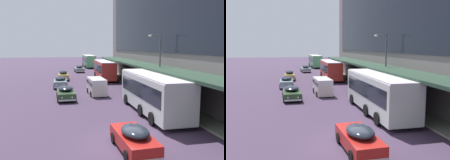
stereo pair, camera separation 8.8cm
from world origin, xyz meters
The scene contains 12 objects.
ground centered at (0.00, 0.00, 0.00)m, with size 240.00×240.00×0.00m, color #3F2F45.
transit_bus_kerbside_front centered at (3.97, 6.14, 1.93)m, with size 2.86×10.74×3.38m.
transit_bus_kerbside_rear centered at (3.97, 28.74, 1.86)m, with size 2.92×10.26×3.23m.
transit_bus_kerbside_far centered at (4.36, 53.98, 1.90)m, with size 2.87×9.54×3.32m.
sedan_oncoming_rear centered at (-3.04, 29.85, 0.79)m, with size 1.85×4.98×1.60m.
sedan_far_back centered at (0.07, -1.16, 0.73)m, with size 1.92×4.47×1.46m.
sedan_lead_near centered at (-3.15, 13.27, 0.74)m, with size 2.05×4.36×1.48m.
sedan_trailing_near centered at (-3.64, 21.56, 0.76)m, with size 1.94×4.27×1.53m.
sedan_second_near centered at (0.72, 41.95, 0.77)m, with size 2.07×5.01×1.56m.
vw_van centered at (0.53, 15.51, 1.10)m, with size 2.01×4.60×1.96m.
pedestrian_at_kerb centered at (7.50, 7.24, 1.18)m, with size 0.41×0.55×1.86m.
street_lamp centered at (6.76, 11.56, 4.17)m, with size 1.50×0.28×6.90m.
Camera 2 is at (-3.83, -13.82, 5.77)m, focal length 40.00 mm.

